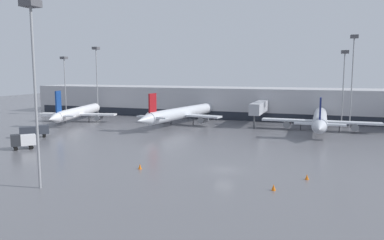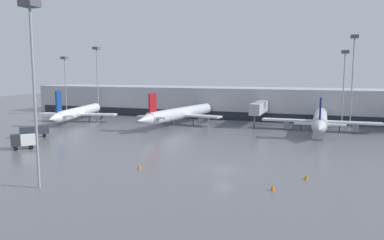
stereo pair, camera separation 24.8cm
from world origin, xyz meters
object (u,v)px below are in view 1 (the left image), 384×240
object	(u,v)px
traffic_cone_3	(307,177)
apron_light_mast_2	(33,45)
service_truck_0	(35,130)
traffic_cone_0	(140,167)
apron_light_mast_6	(96,63)
traffic_cone_1	(274,187)
apron_light_mast_1	(64,69)
parked_jet_3	(77,112)
parked_jet_1	(184,113)
apron_light_mast_5	(344,67)
apron_light_mast_4	(353,57)
parked_jet_2	(320,119)
service_truck_1	(23,140)

from	to	relation	value
traffic_cone_3	apron_light_mast_2	size ratio (longest dim) A/B	0.03
service_truck_0	traffic_cone_3	xyz separation A→B (m)	(55.83, -13.15, -1.16)
traffic_cone_0	apron_light_mast_6	world-z (taller)	apron_light_mast_6
service_truck_0	apron_light_mast_6	distance (m)	42.18
traffic_cone_1	apron_light_mast_1	xyz separation A→B (m)	(-73.94, 56.91, 14.27)
apron_light_mast_2	service_truck_0	bearing A→B (deg)	133.15
parked_jet_3	parked_jet_1	bearing A→B (deg)	-94.20
traffic_cone_0	apron_light_mast_5	distance (m)	63.09
traffic_cone_1	apron_light_mast_5	world-z (taller)	apron_light_mast_5
parked_jet_3	apron_light_mast_4	distance (m)	73.17
apron_light_mast_4	apron_light_mast_6	world-z (taller)	apron_light_mast_4
parked_jet_2	apron_light_mast_4	xyz separation A→B (m)	(6.91, 7.67, 14.55)
apron_light_mast_4	apron_light_mast_5	world-z (taller)	apron_light_mast_4
service_truck_0	service_truck_1	size ratio (longest dim) A/B	1.31
parked_jet_1	apron_light_mast_5	xyz separation A→B (m)	(38.92, 9.97, 11.84)
apron_light_mast_2	apron_light_mast_4	bearing A→B (deg)	59.75
parked_jet_2	traffic_cone_1	world-z (taller)	parked_jet_2
apron_light_mast_1	traffic_cone_3	bearing A→B (deg)	-33.35
service_truck_1	traffic_cone_1	xyz separation A→B (m)	(45.50, -8.77, -1.25)
parked_jet_2	service_truck_0	xyz separation A→B (m)	(-56.70, -29.47, -1.28)
traffic_cone_1	service_truck_1	bearing A→B (deg)	169.09
apron_light_mast_1	apron_light_mast_2	xyz separation A→B (m)	(47.45, -65.39, 2.22)
service_truck_0	apron_light_mast_5	world-z (taller)	apron_light_mast_5
apron_light_mast_5	parked_jet_2	bearing A→B (deg)	-119.18
parked_jet_3	traffic_cone_1	bearing A→B (deg)	-139.18
parked_jet_2	traffic_cone_0	distance (m)	51.08
service_truck_0	apron_light_mast_1	distance (m)	45.46
parked_jet_3	service_truck_0	bearing A→B (deg)	-177.24
apron_light_mast_2	apron_light_mast_6	size ratio (longest dim) A/B	1.02
traffic_cone_1	apron_light_mast_4	bearing A→B (deg)	78.68
traffic_cone_0	traffic_cone_1	bearing A→B (deg)	-9.91
traffic_cone_0	apron_light_mast_1	bearing A→B (deg)	135.59
apron_light_mast_5	traffic_cone_0	bearing A→B (deg)	-117.88
parked_jet_2	parked_jet_1	bearing A→B (deg)	91.17
parked_jet_2	apron_light_mast_6	world-z (taller)	apron_light_mast_6
traffic_cone_3	apron_light_mast_1	bearing A→B (deg)	146.65
parked_jet_2	apron_light_mast_2	distance (m)	66.37
parked_jet_3	apron_light_mast_2	world-z (taller)	apron_light_mast_2
apron_light_mast_5	apron_light_mast_4	bearing A→B (deg)	-36.60
parked_jet_1	service_truck_1	bearing A→B (deg)	167.25
service_truck_0	apron_light_mast_1	world-z (taller)	apron_light_mast_1
parked_jet_3	traffic_cone_0	world-z (taller)	parked_jet_3
parked_jet_2	parked_jet_3	bearing A→B (deg)	94.67
parked_jet_1	traffic_cone_1	bearing A→B (deg)	-138.64
service_truck_0	traffic_cone_1	xyz separation A→B (m)	(52.35, -19.11, -1.15)
traffic_cone_3	apron_light_mast_6	distance (m)	84.87
service_truck_0	traffic_cone_1	world-z (taller)	service_truck_0
traffic_cone_1	apron_light_mast_5	distance (m)	60.19
parked_jet_1	apron_light_mast_6	world-z (taller)	apron_light_mast_6
parked_jet_3	apron_light_mast_5	size ratio (longest dim) A/B	1.70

